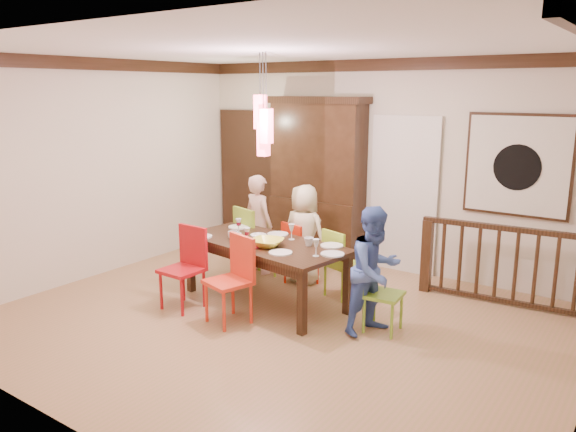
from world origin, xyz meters
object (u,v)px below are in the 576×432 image
Objects in this scene: person_far_left at (259,224)px; chair_far_left at (256,237)px; chair_end_right at (384,288)px; person_far_mid at (304,234)px; balustrade at (506,264)px; dining_table at (265,249)px; person_end_right at (375,271)px; china_hutch at (317,179)px.

chair_far_left is at bearing 132.14° from person_far_left.
chair_far_left is at bearing 68.26° from chair_end_right.
person_far_left is 1.05× the size of person_far_mid.
balustrade is (3.04, 0.87, -0.06)m from chair_far_left.
dining_table is 2.60× the size of chair_end_right.
person_end_right reaches higher than dining_table.
china_hutch reaches higher than chair_far_left.
china_hutch reaches higher than chair_end_right.
person_end_right reaches higher than chair_end_right.
balustrade is 3.21m from person_far_left.
person_far_mid is (-1.54, 0.82, 0.18)m from chair_end_right.
chair_far_left is 0.71× the size of person_far_left.
chair_end_right is 1.72m from balustrade.
person_end_right is (2.12, -0.71, 0.12)m from chair_far_left.
balustrade is 2.49m from person_far_mid.
person_far_left is at bearing 64.78° from chair_end_right.
person_far_left is 2.38m from person_end_right.
china_hutch is at bearing 41.39° from chair_end_right.
dining_table is 1.14m from person_far_left.
chair_end_right is 2.42m from person_far_left.
person_far_mid is at bearing 99.60° from dining_table.
person_far_left is 1.02× the size of person_end_right.
person_far_mid is (0.64, 0.19, 0.09)m from chair_far_left.
china_hutch is 2.76m from person_end_right.
chair_end_right is (2.18, -0.63, -0.08)m from chair_far_left.
balustrade is at bearing -152.44° from person_far_left.
dining_table is 0.95m from chair_far_left.
dining_table is 0.90× the size of china_hutch.
person_far_left is (-0.09, 0.18, 0.13)m from chair_far_left.
chair_end_right is at bearing -124.20° from balustrade.
balustrade is (2.38, 1.55, -0.16)m from dining_table.
chair_end_right is (1.52, 0.05, -0.19)m from dining_table.
chair_far_left is 0.24m from person_far_left.
balustrade is at bearing -148.85° from chair_far_left.
person_far_left is at bearing -47.80° from chair_far_left.
person_far_mid is (-0.02, 0.87, -0.01)m from dining_table.
person_far_left is (-0.75, 0.86, 0.02)m from dining_table.
person_far_left reaches higher than person_end_right.
chair_far_left is at bearing 142.60° from dining_table.
person_far_left is (-2.27, 0.81, 0.21)m from chair_end_right.
dining_table is at bearing 91.16° from person_far_mid.
person_end_right reaches higher than balustrade.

